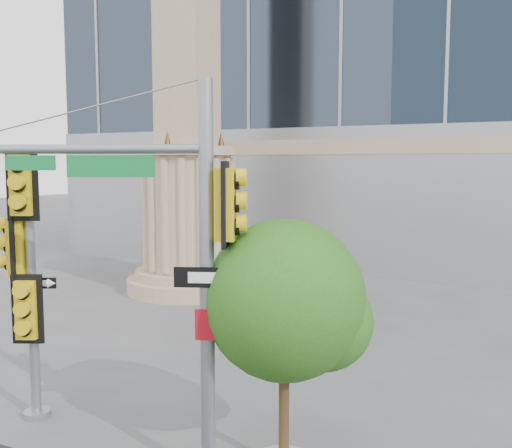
% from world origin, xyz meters
% --- Properties ---
extents(ground, '(120.00, 120.00, 0.00)m').
position_xyz_m(ground, '(0.00, 0.00, 0.00)').
color(ground, '#545456').
rests_on(ground, ground).
extents(monument, '(4.40, 4.40, 16.60)m').
position_xyz_m(monument, '(-6.00, 9.00, 5.52)').
color(monument, tan).
rests_on(monument, ground).
extents(main_signal_pole, '(4.17, 1.85, 5.62)m').
position_xyz_m(main_signal_pole, '(-0.32, -1.85, 3.48)').
color(main_signal_pole, slate).
rests_on(main_signal_pole, ground).
extents(secondary_signal_pole, '(0.91, 0.65, 4.80)m').
position_xyz_m(secondary_signal_pole, '(-3.15, -1.12, 2.82)').
color(secondary_signal_pole, slate).
rests_on(secondary_signal_pole, ground).
extents(street_tree, '(2.38, 2.33, 3.71)m').
position_xyz_m(street_tree, '(1.54, -0.77, 2.44)').
color(street_tree, tan).
rests_on(street_tree, ground).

